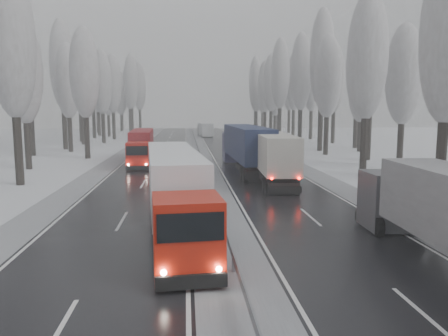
{
  "coord_description": "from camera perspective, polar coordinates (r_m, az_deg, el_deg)",
  "views": [
    {
      "loc": [
        -1.71,
        -11.56,
        6.06
      ],
      "look_at": [
        0.77,
        16.98,
        2.2
      ],
      "focal_mm": 35.0,
      "sensor_mm": 36.0,
      "label": 1
    }
  ],
  "objects": [
    {
      "name": "ground",
      "position": [
        13.16,
        3.26,
        -19.75
      ],
      "size": [
        260.0,
        260.0,
        0.0
      ],
      "primitive_type": "plane",
      "color": "silver",
      "rests_on": "ground"
    },
    {
      "name": "carriageway_right",
      "position": [
        42.57,
        4.48,
        -0.52
      ],
      "size": [
        7.5,
        200.0,
        0.03
      ],
      "primitive_type": "cube",
      "color": "black",
      "rests_on": "ground"
    },
    {
      "name": "carriageway_left",
      "position": [
        42.14,
        -9.75,
        -0.69
      ],
      "size": [
        7.5,
        200.0,
        0.03
      ],
      "primitive_type": "cube",
      "color": "black",
      "rests_on": "ground"
    },
    {
      "name": "median_slush",
      "position": [
        42.03,
        -2.6,
        -0.6
      ],
      "size": [
        3.0,
        200.0,
        0.04
      ],
      "primitive_type": "cube",
      "color": "#999CA0",
      "rests_on": "ground"
    },
    {
      "name": "shoulder_right",
      "position": [
        43.65,
        10.91,
        -0.42
      ],
      "size": [
        2.4,
        200.0,
        0.04
      ],
      "primitive_type": "cube",
      "color": "#999CA0",
      "rests_on": "ground"
    },
    {
      "name": "shoulder_left",
      "position": [
        42.84,
        -16.36,
        -0.74
      ],
      "size": [
        2.4,
        200.0,
        0.04
      ],
      "primitive_type": "cube",
      "color": "#999CA0",
      "rests_on": "ground"
    },
    {
      "name": "median_guardrail",
      "position": [
        41.93,
        -2.6,
        0.18
      ],
      "size": [
        0.12,
        200.0,
        0.76
      ],
      "color": "slate",
      "rests_on": "ground"
    },
    {
      "name": "tree_18",
      "position": [
        42.12,
        18.23,
        13.62
      ],
      "size": [
        3.6,
        3.6,
        16.58
      ],
      "color": "black",
      "rests_on": "ground"
    },
    {
      "name": "tree_19",
      "position": [
        47.93,
        22.44,
        11.12
      ],
      "size": [
        3.6,
        3.6,
        14.57
      ],
      "color": "black",
      "rests_on": "ground"
    },
    {
      "name": "tree_20",
      "position": [
        50.83,
        18.13,
        11.91
      ],
      "size": [
        3.6,
        3.6,
        15.71
      ],
      "color": "black",
      "rests_on": "ground"
    },
    {
      "name": "tree_21",
      "position": [
        55.54,
        18.73,
        13.42
      ],
      "size": [
        3.6,
        3.6,
        18.62
      ],
      "color": "black",
      "rests_on": "ground"
    },
    {
      "name": "tree_22",
      "position": [
        60.29,
        13.4,
        11.44
      ],
      "size": [
        3.6,
        3.6,
        15.86
      ],
      "color": "black",
      "rests_on": "ground"
    },
    {
      "name": "tree_23",
      "position": [
        66.13,
        17.51,
        9.67
      ],
      "size": [
        3.6,
        3.6,
        13.55
      ],
      "color": "black",
      "rests_on": "ground"
    },
    {
      "name": "tree_24",
      "position": [
        65.96,
        12.71,
        13.69
      ],
      "size": [
        3.6,
        3.6,
        20.49
      ],
      "color": "black",
      "rests_on": "ground"
    },
    {
      "name": "tree_25",
      "position": [
        71.96,
        17.09,
        12.49
      ],
      "size": [
        3.6,
        3.6,
        19.44
      ],
      "color": "black",
      "rests_on": "ground"
    },
    {
      "name": "tree_26",
      "position": [
        75.58,
        10.04,
        12.14
      ],
      "size": [
        3.6,
        3.6,
        18.78
      ],
      "color": "black",
      "rests_on": "ground"
    },
    {
      "name": "tree_27",
      "position": [
        81.42,
        14.25,
        11.17
      ],
      "size": [
        3.6,
        3.6,
        17.62
      ],
      "color": "black",
      "rests_on": "ground"
    },
    {
      "name": "tree_28",
      "position": [
        85.69,
        7.36,
        12.01
      ],
      "size": [
        3.6,
        3.6,
        19.62
      ],
      "color": "black",
      "rests_on": "ground"
    },
    {
      "name": "tree_29",
      "position": [
        91.3,
        11.41,
        11.05
      ],
      "size": [
        3.6,
        3.6,
        18.11
      ],
      "color": "black",
      "rests_on": "ground"
    },
    {
      "name": "tree_30",
      "position": [
        95.19,
        6.21,
        10.91
      ],
      "size": [
        3.6,
        3.6,
        17.86
      ],
      "color": "black",
      "rests_on": "ground"
    },
    {
      "name": "tree_31",
      "position": [
        100.4,
        9.14,
        10.95
      ],
      "size": [
        3.6,
        3.6,
        18.58
      ],
      "color": "black",
      "rests_on": "ground"
    },
    {
      "name": "tree_32",
      "position": [
        102.55,
        5.42,
        10.5
      ],
      "size": [
        3.6,
        3.6,
        17.33
      ],
      "color": "black",
      "rests_on": "ground"
    },
    {
      "name": "tree_33",
      "position": [
        106.99,
        6.69,
        9.33
      ],
      "size": [
        3.6,
        3.6,
        14.33
      ],
      "color": "black",
      "rests_on": "ground"
    },
    {
      "name": "tree_34",
      "position": [
        109.4,
        4.27,
        10.43
      ],
      "size": [
        3.6,
        3.6,
        17.63
      ],
      "color": "black",
      "rests_on": "ground"
    },
    {
      "name": "tree_35",
      "position": [
        115.15,
        8.55,
        10.43
      ],
      "size": [
        3.6,
        3.6,
        18.25
      ],
      "color": "black",
      "rests_on": "ground"
    },
    {
      "name": "tree_36",
      "position": [
        119.4,
        4.14,
        10.99
      ],
      "size": [
        3.6,
        3.6,
        20.23
      ],
      "color": "black",
      "rests_on": "ground"
    },
    {
      "name": "tree_37",
      "position": [
        124.49,
        7.05,
        9.69
      ],
      "size": [
        3.6,
        3.6,
        16.37
      ],
      "color": "black",
      "rests_on": "ground"
    },
    {
      "name": "tree_38",
      "position": [
        130.02,
        4.13,
        10.09
      ],
      "size": [
        3.6,
        3.6,
        17.97
      ],
      "color": "black",
      "rests_on": "ground"
    },
    {
      "name": "tree_39",
      "position": [
        134.38,
        5.06,
        9.51
      ],
      "size": [
        3.6,
        3.6,
        16.19
      ],
      "color": "black",
      "rests_on": "ground"
    },
    {
      "name": "tree_58",
      "position": [
        38.86,
        -25.99,
        14.38
      ],
      "size": [
        3.6,
        3.6,
        17.21
      ],
      "color": "black",
      "rests_on": "ground"
    },
    {
      "name": "tree_60",
      "position": [
        48.61,
        -24.72,
        11.15
      ],
      "size": [
        3.6,
        3.6,
        14.84
      ],
      "color": "black",
      "rests_on": "ground"
    },
    {
      "name": "tree_62",
      "position": [
        56.78,
        -17.78,
        11.65
      ],
      "size": [
        3.6,
        3.6,
        16.04
      ],
      "color": "black",
      "rests_on": "ground"
    },
    {
      "name": "tree_63",
      "position": [
        62.8,
        -24.18,
        11.43
      ],
      "size": [
        3.6,
        3.6,
        16.88
      ],
      "color": "black",
      "rests_on": "ground"
    },
    {
      "name": "tree_64",
      "position": [
        66.48,
        -19.74,
        10.59
      ],
      "size": [
        3.6,
        3.6,
        15.42
      ],
      "color": "black",
      "rests_on": "ground"
    },
    {
      "name": "tree_65",
      "position": [
        70.99,
        -20.43,
        12.44
      ],
      "size": [
        3.6,
        3.6,
        19.48
      ],
      "color": "black",
      "rests_on": "ground"
    },
    {
      "name": "tree_66",
      "position": [
        75.8,
        -17.79,
        10.17
      ],
      "size": [
        3.6,
        3.6,
        15.23
      ],
      "color": "black",
      "rests_on": "ground"
    },
    {
      "name": "tree_67",
      "position": [
        80.07,
        -18.18,
        10.85
      ],
      "size": [
        3.6,
        3.6,
        17.09
      ],
      "color": "black",
      "rests_on": "ground"
    },
    {
      "name": "tree_68",
      "position": [
        82.16,
        -15.68,
        10.66
      ],
      "size": [
        3.6,
        3.6,
        16.65
      ],
      "color": "black",
      "rests_on": "ground"
    },
    {
      "name": "tree_69",
      "position": [
        87.17,
        -18.42,
        11.5
      ],
      "size": [
        3.6,
        3.6,
        19.35
      ],
      "color": "black",
      "rests_on": "ground"
    },
    {
      "name": "tree_70",
      "position": [
        92.05,
        -14.36,
        10.53
      ],
      "size": [
        3.6,
        3.6,
        17.09
      ],
      "color": "black",
      "rests_on": "ground"
    },
    {
      "name": "tree_71",
      "position": [
        96.93,
        -16.83,
        11.23
      ],
      "size": [
        3.6,
        3.6,
        19.61
      ],
      "color": "black",
      "rests_on": "ground"
    },
    {
      "name": "tree_72",
      "position": [
        101.63,
        -14.94,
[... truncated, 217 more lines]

